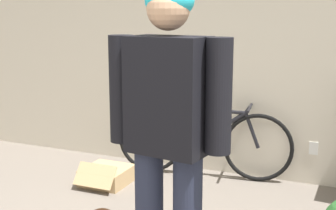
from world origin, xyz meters
TOP-DOWN VIEW (x-y plane):
  - wall_back at (0.00, 2.92)m, footprint 8.00×0.07m
  - person at (-0.00, 0.80)m, footprint 0.70×0.30m
  - bicycle at (-0.47, 2.69)m, footprint 1.71×0.46m
  - cardboard_box at (-1.22, 2.14)m, footprint 0.41×0.48m

SIDE VIEW (x-z plane):
  - cardboard_box at x=-1.22m, z-range -0.04..0.20m
  - bicycle at x=-0.47m, z-range -0.01..0.72m
  - person at x=0.00m, z-range 0.15..1.89m
  - wall_back at x=0.00m, z-range 0.00..2.60m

